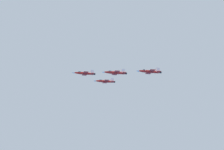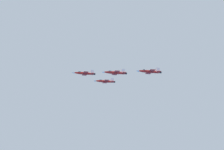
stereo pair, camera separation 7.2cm
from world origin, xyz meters
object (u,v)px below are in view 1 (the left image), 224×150
jet_left_wingman (115,73)px  jet_left_outer (149,71)px  jet_lead (84,73)px  jet_right_wingman (105,81)px

jet_left_wingman → jet_left_outer: bearing=140.6°
jet_lead → jet_left_wingman: (-21.21, 14.32, -2.85)m
jet_left_wingman → jet_lead: bearing=-39.4°
jet_right_wingman → jet_lead: bearing=40.5°
jet_lead → jet_right_wingman: 25.61m
jet_left_wingman → jet_left_outer: (-21.22, 14.33, -2.59)m
jet_left_wingman → jet_left_outer: size_ratio=1.03×
jet_lead → jet_left_outer: (-42.43, 28.65, -5.45)m
jet_right_wingman → jet_left_outer: jet_right_wingman is taller
jet_lead → jet_left_outer: size_ratio=1.00×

